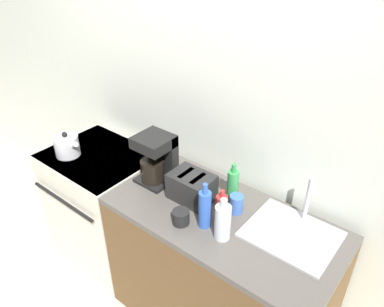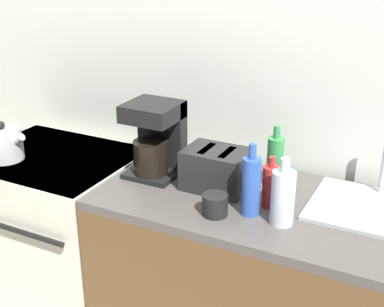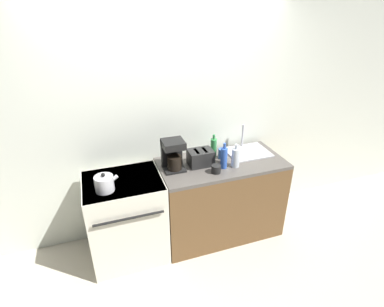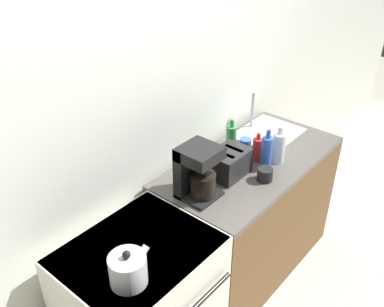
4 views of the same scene
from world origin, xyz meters
TOP-DOWN VIEW (x-y plane):
  - wall_back at (0.00, 0.71)m, footprint 8.00×0.05m
  - stove at (-0.57, 0.30)m, footprint 0.74×0.64m
  - counter_block at (0.47, 0.33)m, footprint 1.33×0.66m
  - kettle at (-0.73, 0.18)m, footprint 0.21×0.17m
  - toaster at (0.24, 0.35)m, footprint 0.25×0.18m
  - coffee_maker at (-0.05, 0.36)m, footprint 0.21×0.21m
  - sink_tray at (0.84, 0.44)m, footprint 0.45×0.37m
  - bottle_red at (0.48, 0.30)m, footprint 0.06×0.06m
  - bottle_green at (0.44, 0.48)m, footprint 0.07×0.07m
  - bottle_clear at (0.56, 0.20)m, footprint 0.08×0.08m
  - bottle_blue at (0.44, 0.21)m, footprint 0.07×0.07m
  - cup_black at (0.33, 0.15)m, footprint 0.09×0.09m
  - cup_blue at (0.51, 0.41)m, footprint 0.08×0.08m

SIDE VIEW (x-z plane):
  - counter_block at x=0.47m, z-range 0.00..0.92m
  - stove at x=-0.57m, z-range 0.01..0.93m
  - sink_tray at x=0.84m, z-range 0.79..1.07m
  - cup_black at x=0.33m, z-range 0.92..1.00m
  - cup_blue at x=0.51m, z-range 0.92..1.03m
  - kettle at x=-0.73m, z-range 0.90..1.08m
  - toaster at x=0.24m, z-range 0.92..1.08m
  - bottle_red at x=0.48m, z-range 0.90..1.10m
  - bottle_clear at x=0.56m, z-range 0.90..1.14m
  - bottle_green at x=0.44m, z-range 0.89..1.15m
  - bottle_blue at x=0.44m, z-range 0.89..1.17m
  - coffee_maker at x=-0.05m, z-range 0.92..1.23m
  - wall_back at x=0.00m, z-range 0.00..2.60m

